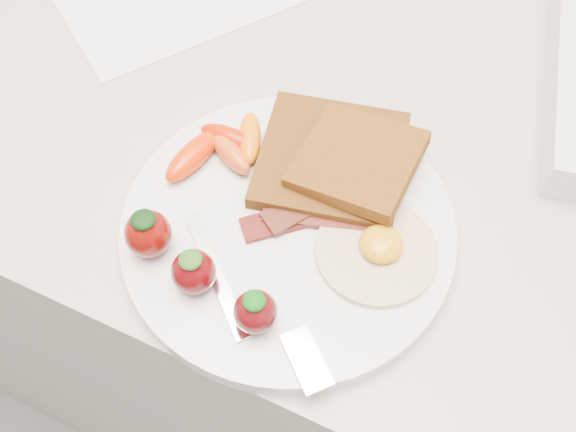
% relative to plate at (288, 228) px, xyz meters
% --- Properties ---
extents(counter, '(2.00, 0.60, 0.90)m').
position_rel_plate_xyz_m(counter, '(-0.01, 0.17, -0.46)').
color(counter, gray).
rests_on(counter, ground).
extents(plate, '(0.27, 0.27, 0.02)m').
position_rel_plate_xyz_m(plate, '(0.00, 0.00, 0.00)').
color(plate, silver).
rests_on(plate, counter).
extents(toast_lower, '(0.14, 0.14, 0.01)m').
position_rel_plate_xyz_m(toast_lower, '(0.01, 0.07, 0.02)').
color(toast_lower, '#481F11').
rests_on(toast_lower, plate).
extents(toast_upper, '(0.10, 0.09, 0.02)m').
position_rel_plate_xyz_m(toast_upper, '(0.03, 0.07, 0.03)').
color(toast_upper, black).
rests_on(toast_upper, toast_lower).
extents(fried_egg, '(0.11, 0.11, 0.02)m').
position_rel_plate_xyz_m(fried_egg, '(0.07, 0.00, 0.01)').
color(fried_egg, beige).
rests_on(fried_egg, plate).
extents(bacon_strips, '(0.10, 0.10, 0.01)m').
position_rel_plate_xyz_m(bacon_strips, '(0.01, 0.01, 0.01)').
color(bacon_strips, '#320609').
rests_on(bacon_strips, plate).
extents(baby_carrots, '(0.07, 0.10, 0.02)m').
position_rel_plate_xyz_m(baby_carrots, '(-0.08, 0.04, 0.02)').
color(baby_carrots, '#B71C00').
rests_on(baby_carrots, plate).
extents(strawberries, '(0.14, 0.06, 0.04)m').
position_rel_plate_xyz_m(strawberries, '(-0.04, -0.08, 0.03)').
color(strawberries, '#5D0704').
rests_on(strawberries, plate).
extents(fork, '(0.16, 0.10, 0.00)m').
position_rel_plate_xyz_m(fork, '(0.01, -0.08, 0.01)').
color(fork, white).
rests_on(fork, plate).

